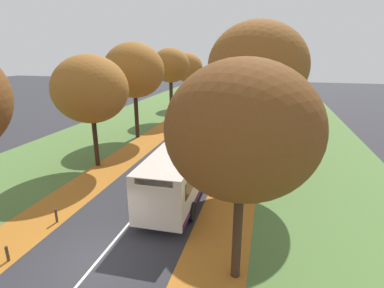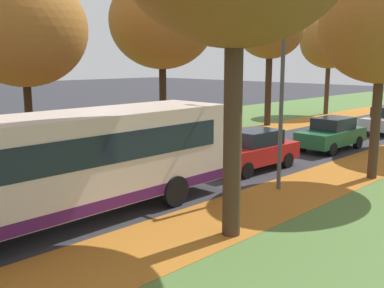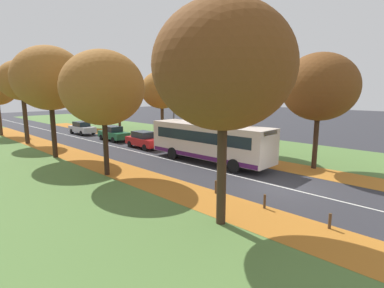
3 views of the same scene
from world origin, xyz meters
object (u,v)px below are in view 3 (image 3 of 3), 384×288
Objects in this scene: tree_left_far at (22,81)px; car_silver_third_in_line at (82,128)px; car_green_following at (113,133)px; car_red_lead at (144,140)px; tree_right_nearest at (319,87)px; tree_right_mid at (162,90)px; streetlamp_right at (171,109)px; tree_right_distant at (85,92)px; tree_left_nearest at (223,66)px; tree_right_far at (118,87)px; bollard_second at (265,201)px; tree_right_near at (219,70)px; tree_left_near at (103,88)px; bollard_nearest at (330,221)px; tree_left_mid at (49,78)px; bus at (209,141)px; bollard_third at (216,187)px.

tree_left_far is 2.03× the size of car_silver_third_in_line.
tree_left_far is 10.53m from car_green_following.
car_red_lead is at bearing -92.58° from car_green_following.
tree_right_mid is (0.13, 17.06, -0.16)m from tree_right_nearest.
streetlamp_right is at bearing -39.39° from car_red_lead.
tree_right_distant is 20.68m from car_red_lead.
tree_right_far is (12.31, 27.54, -0.36)m from tree_left_nearest.
tree_right_mid reaches higher than car_silver_third_in_line.
streetlamp_right is (-2.00, -3.77, -1.84)m from tree_right_mid.
bollard_second is 0.16× the size of car_red_lead.
tree_right_distant is at bearing 59.57° from car_silver_third_in_line.
streetlamp_right is (-1.84, 4.36, -3.55)m from tree_right_near.
tree_left_far is at bearing 122.97° from car_red_lead.
tree_left_nearest is at bearing -92.41° from tree_left_near.
bollard_nearest is at bearing -124.01° from tree_right_near.
tree_left_far is 14.24m from car_red_lead.
tree_left_mid reaches higher than car_silver_third_in_line.
tree_left_far is 14.30m from tree_right_mid.
tree_right_far is (0.57, 26.52, 0.30)m from tree_right_nearest.
car_red_lead reaches higher than bollard_second.
car_green_following is at bearing 133.58° from tree_right_mid.
tree_left_near is at bearing -122.44° from car_green_following.
tree_right_distant is at bearing 94.39° from tree_right_far.
bus is at bearing -53.05° from tree_left_mid.
tree_right_near is at bearing 90.20° from tree_right_nearest.
car_red_lead is (-3.94, 15.00, -4.92)m from tree_right_nearest.
tree_left_near is 8.77m from bus.
car_silver_third_in_line reaches higher than bollard_third.
car_green_following is at bearing 78.04° from bollard_nearest.
tree_right_mid is 18.81m from bollard_third.
tree_right_nearest is 13.58m from streetlamp_right.
tree_right_far is 1.21× the size of tree_right_distant.
bollard_third is (1.97, -24.44, -6.15)m from tree_left_far.
tree_left_mid is 12.25× the size of bollard_third.
streetlamp_right reaches higher than car_red_lead.
tree_right_mid reaches higher than bollard_nearest.
tree_left_mid reaches higher than tree_left_near.
bollard_second is 0.12× the size of streetlamp_right.
streetlamp_right is (-1.80, -21.52, -1.56)m from tree_right_distant.
tree_left_far reaches higher than car_green_following.
tree_left_nearest reaches higher than tree_left_far.
tree_right_nearest reaches higher than bollard_second.
bollard_third is 20.28m from car_green_following.
tree_left_far is 25.28m from bollard_third.
tree_right_nearest is at bearing -59.47° from bus.
bollard_nearest is 0.15× the size of car_green_following.
tree_left_far is at bearing 125.96° from streetlamp_right.
car_green_following is (-1.80, 7.76, -2.92)m from streetlamp_right.
car_green_following is at bearing 89.18° from bus.
bollard_third is (2.24, -7.51, -5.29)m from tree_left_near.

